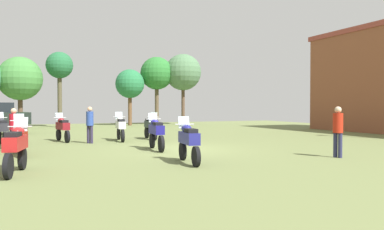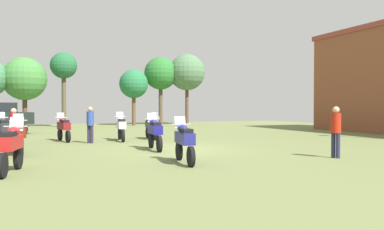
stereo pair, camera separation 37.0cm
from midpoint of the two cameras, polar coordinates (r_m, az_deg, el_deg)
The scene contains 17 objects.
ground_plane at distance 16.14m, azimuth -2.05°, elevation -5.05°, with size 44.00×52.00×0.02m.
motorcycle_3 at distance 20.29m, azimuth -9.79°, elevation -1.68°, with size 0.62×2.24×1.47m.
motorcycle_4 at distance 12.14m, azimuth -0.24°, elevation -3.73°, with size 0.63×2.13×1.44m.
motorcycle_5 at distance 11.27m, azimuth -24.06°, elevation -4.17°, with size 0.72×2.09×1.47m.
motorcycle_6 at distance 20.63m, azimuth -17.74°, elevation -1.73°, with size 0.70×2.12×1.44m.
motorcycle_7 at distance 15.86m, azimuth -4.78°, elevation -2.47°, with size 0.62×2.25×1.49m.
motorcycle_10 at distance 21.08m, azimuth -5.44°, elevation -1.59°, with size 0.62×2.14×1.45m.
motorcycle_12 at distance 19.40m, azimuth -25.40°, elevation -1.89°, with size 0.72×2.14×1.50m.
motorcycle_13 at distance 15.45m, azimuth -23.26°, elevation -2.66°, with size 0.62×2.30×1.49m.
person_1 at distance 19.25m, azimuth -14.10°, elevation -0.97°, with size 0.48×0.48×1.75m.
person_2 at distance 14.27m, azimuth 20.95°, elevation -1.76°, with size 0.44×0.44×1.76m.
person_3 at distance 17.20m, azimuth -24.01°, elevation -1.44°, with size 0.44×0.44×1.69m.
tree_1 at distance 34.72m, azimuth -22.97°, elevation 4.86°, with size 3.53×3.53×5.78m.
tree_2 at distance 36.55m, azimuth -8.22°, elevation 4.46°, with size 2.65×2.65×5.18m.
tree_3 at distance 38.16m, azimuth -0.47°, elevation 6.22°, with size 3.53×3.53×6.85m.
tree_5 at distance 34.95m, azimuth -17.94°, elevation 6.66°, with size 2.23×2.23×6.35m.
tree_8 at distance 37.78m, azimuth -4.33°, elevation 6.00°, with size 3.13×3.13×6.50m.
Camera 2 is at (-5.34, -15.14, 1.79)m, focal length 36.54 mm.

